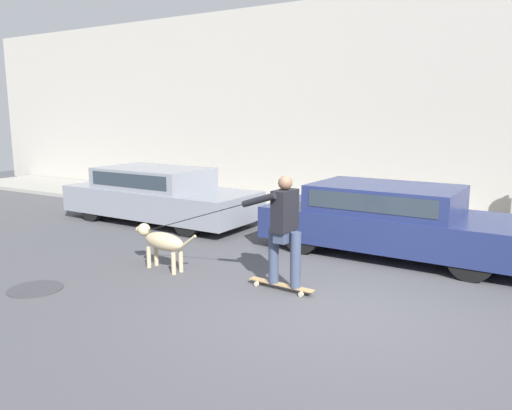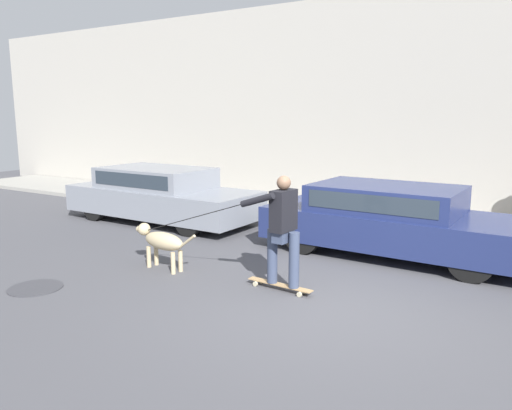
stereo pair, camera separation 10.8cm
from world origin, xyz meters
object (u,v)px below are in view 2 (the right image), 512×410
at_px(parked_car_1, 393,220).
at_px(dog, 162,241).
at_px(parked_car_0, 161,195).
at_px(skateboarder, 282,227).

relative_size(parked_car_1, dog, 3.47).
height_order(parked_car_0, skateboarder, skateboarder).
bearing_deg(parked_car_1, parked_car_0, -178.14).
height_order(parked_car_1, skateboarder, skateboarder).
height_order(dog, skateboarder, skateboarder).
xyz_separation_m(parked_car_1, dog, (-2.84, -2.69, -0.16)).
xyz_separation_m(parked_car_0, skateboarder, (4.53, -2.57, 0.30)).
bearing_deg(parked_car_1, skateboarder, -104.54).
bearing_deg(skateboarder, parked_car_0, -25.45).
bearing_deg(dog, skateboarder, -170.48).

